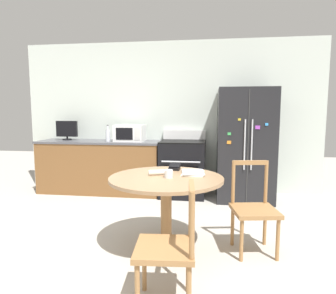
{
  "coord_description": "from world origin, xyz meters",
  "views": [
    {
      "loc": [
        0.72,
        -2.62,
        1.41
      ],
      "look_at": [
        0.19,
        1.15,
        0.95
      ],
      "focal_mm": 32.0,
      "sensor_mm": 36.0,
      "label": 1
    }
  ],
  "objects": [
    {
      "name": "counter_bottle",
      "position": [
        -0.98,
        2.18,
        1.01
      ],
      "size": [
        0.07,
        0.07,
        0.28
      ],
      "color": "silver",
      "rests_on": "kitchen_counter"
    },
    {
      "name": "wallet",
      "position": [
        0.34,
        0.63,
        0.79
      ],
      "size": [
        0.13,
        0.14,
        0.07
      ],
      "color": "black",
      "rests_on": "dining_table"
    },
    {
      "name": "kitchen_counter",
      "position": [
        -1.15,
        2.29,
        0.45
      ],
      "size": [
        2.12,
        0.64,
        0.9
      ],
      "color": "brown",
      "rests_on": "ground_plane"
    },
    {
      "name": "back_wall",
      "position": [
        0.0,
        2.65,
        1.3
      ],
      "size": [
        5.2,
        0.1,
        2.6
      ],
      "color": "silver",
      "rests_on": "ground_plane"
    },
    {
      "name": "refrigerator",
      "position": [
        1.27,
        2.2,
        0.88
      ],
      "size": [
        0.86,
        0.79,
        1.76
      ],
      "color": "black",
      "rests_on": "ground_plane"
    },
    {
      "name": "dining_table",
      "position": [
        0.3,
        0.26,
        0.6
      ],
      "size": [
        1.14,
        1.14,
        0.76
      ],
      "color": "#997551",
      "rests_on": "ground_plane"
    },
    {
      "name": "dining_chair_right",
      "position": [
        1.16,
        0.36,
        0.43
      ],
      "size": [
        0.49,
        0.49,
        0.9
      ],
      "rotation": [
        0.0,
        0.0,
        3.31
      ],
      "color": "#9E7042",
      "rests_on": "ground_plane"
    },
    {
      "name": "mail_stack",
      "position": [
        0.55,
        0.44,
        0.77
      ],
      "size": [
        0.26,
        0.33,
        0.02
      ],
      "color": "white",
      "rests_on": "dining_table"
    },
    {
      "name": "folded_napkin",
      "position": [
        0.19,
        0.34,
        0.79
      ],
      "size": [
        0.19,
        0.11,
        0.05
      ],
      "color": "silver",
      "rests_on": "dining_table"
    },
    {
      "name": "ground_plane",
      "position": [
        0.0,
        0.0,
        0.0
      ],
      "size": [
        14.0,
        14.0,
        0.0
      ],
      "primitive_type": "plane",
      "color": "#B2ADA3"
    },
    {
      "name": "dining_chair_near",
      "position": [
        0.44,
        -0.6,
        0.43
      ],
      "size": [
        0.45,
        0.45,
        0.9
      ],
      "rotation": [
        0.0,
        0.0,
        1.65
      ],
      "color": "#9E7042",
      "rests_on": "ground_plane"
    },
    {
      "name": "microwave",
      "position": [
        -0.62,
        2.28,
        1.04
      ],
      "size": [
        0.49,
        0.37,
        0.28
      ],
      "color": "white",
      "rests_on": "kitchen_counter"
    },
    {
      "name": "candle_glass",
      "position": [
        0.32,
        0.23,
        0.79
      ],
      "size": [
        0.08,
        0.08,
        0.08
      ],
      "color": "silver",
      "rests_on": "dining_table"
    },
    {
      "name": "oven_range",
      "position": [
        0.28,
        2.26,
        0.47
      ],
      "size": [
        0.73,
        0.68,
        1.08
      ],
      "color": "black",
      "rests_on": "ground_plane"
    },
    {
      "name": "countertop_tv",
      "position": [
        -1.78,
        2.34,
        1.08
      ],
      "size": [
        0.38,
        0.16,
        0.34
      ],
      "color": "black",
      "rests_on": "kitchen_counter"
    }
  ]
}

